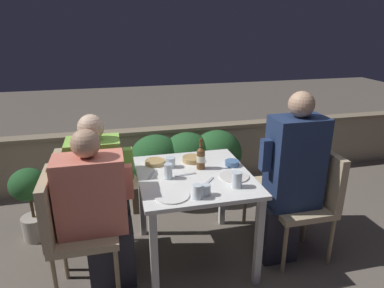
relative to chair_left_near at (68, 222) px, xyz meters
The scene contains 26 objects.
ground_plane 1.08m from the chair_left_near, ahead, with size 16.00×16.00×0.00m, color #665B51.
parapet_wall 1.88m from the chair_left_near, 60.45° to the left, with size 9.00×0.18×0.67m.
dining_table 0.94m from the chair_left_near, ahead, with size 0.85×0.92×0.75m.
planter_hedge 1.54m from the chair_left_near, 45.20° to the left, with size 1.20×0.47×0.76m.
chair_left_near is the anchor object (origin of this frame).
person_coral_top 0.21m from the chair_left_near, ahead, with size 0.52×0.26×1.20m.
chair_left_far 0.30m from the chair_left_near, 85.49° to the left, with size 0.46×0.46×0.90m.
person_green_blouse 0.39m from the chair_left_near, 52.91° to the left, with size 0.48×0.26×1.22m.
chair_right_near 1.85m from the chair_left_near, ahead, with size 0.46×0.46×0.90m.
person_navy_jumper 1.65m from the chair_left_near, ahead, with size 0.48×0.26×1.38m.
chair_right_far 1.84m from the chair_left_near, ahead, with size 0.46×0.46×0.90m.
beer_bottle 1.07m from the chair_left_near, 13.01° to the left, with size 0.07×0.07×0.25m.
plate_0 0.74m from the chair_left_near, 13.38° to the right, with size 0.23×0.23×0.01m.
plate_1 1.22m from the chair_left_near, ahead, with size 0.22×0.22×0.01m.
bowl_0 0.80m from the chair_left_near, 31.38° to the left, with size 0.17×0.17×0.03m.
bowl_1 1.30m from the chair_left_near, 10.33° to the left, with size 0.11×0.11×0.04m.
bowl_2 1.07m from the chair_left_near, 21.88° to the left, with size 0.16×0.16×0.04m.
glass_cup_0 1.20m from the chair_left_near, ahead, with size 0.07×0.07×0.11m.
glass_cup_1 0.77m from the chair_left_near, ahead, with size 0.06×0.06×0.12m.
glass_cup_2 0.92m from the chair_left_near, 15.10° to the right, with size 0.06×0.06×0.10m.
glass_cup_3 0.98m from the chair_left_near, 12.35° to the right, with size 0.06×0.06×0.08m.
glass_cup_4 0.87m from the chair_left_near, 22.00° to the left, with size 0.08×0.08×0.08m.
fork_0 0.89m from the chair_left_near, ahead, with size 0.17×0.04×0.01m.
fork_1 1.01m from the chair_left_near, ahead, with size 0.13×0.14×0.01m.
fork_2 0.68m from the chair_left_near, 18.25° to the left, with size 0.09×0.16×0.01m.
potted_plant 0.83m from the chair_left_near, 118.98° to the left, with size 0.31×0.31×0.67m.
Camera 1 is at (-0.57, -2.30, 1.84)m, focal length 32.00 mm.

